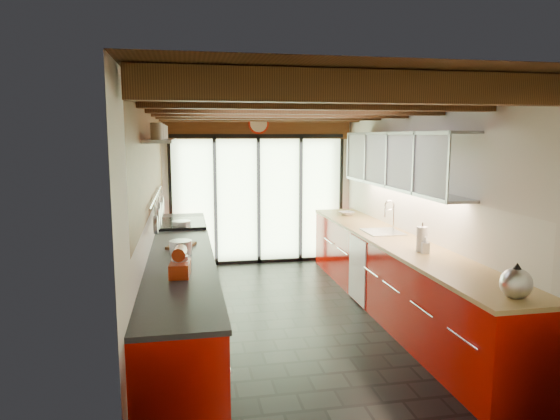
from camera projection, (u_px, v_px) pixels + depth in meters
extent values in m
plane|color=black|center=(292.00, 319.00, 5.93)|extent=(5.50, 5.50, 0.00)
plane|color=silver|center=(258.00, 187.00, 8.41)|extent=(3.20, 0.00, 3.20)
plane|color=silver|center=(387.00, 276.00, 3.06)|extent=(3.20, 0.00, 3.20)
plane|color=silver|center=(149.00, 215.00, 5.44)|extent=(0.00, 5.50, 5.50)
plane|color=silver|center=(422.00, 207.00, 6.03)|extent=(0.00, 5.50, 5.50)
plane|color=#472814|center=(293.00, 95.00, 5.54)|extent=(5.50, 5.50, 0.00)
cube|color=#593316|center=(363.00, 87.00, 3.37)|extent=(3.14, 0.14, 0.22)
cube|color=#593316|center=(326.00, 97.00, 4.25)|extent=(3.14, 0.14, 0.22)
cube|color=#593316|center=(302.00, 104.00, 5.12)|extent=(3.14, 0.14, 0.22)
cube|color=#593316|center=(285.00, 108.00, 6.00)|extent=(3.14, 0.14, 0.22)
cube|color=#593316|center=(272.00, 112.00, 6.87)|extent=(3.14, 0.14, 0.22)
cube|color=#593316|center=(262.00, 114.00, 7.75)|extent=(3.14, 0.14, 0.22)
cube|color=brown|center=(258.00, 124.00, 8.21)|extent=(3.14, 0.06, 0.50)
plane|color=brown|center=(151.00, 152.00, 5.54)|extent=(0.00, 4.90, 4.90)
plane|color=#C6EAAD|center=(258.00, 200.00, 8.42)|extent=(2.90, 0.00, 2.90)
cube|color=black|center=(171.00, 202.00, 8.14)|extent=(0.05, 0.04, 2.15)
cube|color=black|center=(341.00, 198.00, 8.68)|extent=(0.05, 0.04, 2.15)
cube|color=black|center=(259.00, 200.00, 8.38)|extent=(0.06, 0.05, 2.15)
cube|color=black|center=(258.00, 136.00, 8.22)|extent=(2.90, 0.05, 0.06)
cylinder|color=red|center=(258.00, 124.00, 8.17)|extent=(0.34, 0.04, 0.34)
cylinder|color=beige|center=(259.00, 124.00, 8.15)|extent=(0.28, 0.02, 0.28)
cube|color=#AD0B01|center=(182.00, 289.00, 5.63)|extent=(0.65, 5.00, 0.88)
cube|color=black|center=(181.00, 249.00, 5.56)|extent=(0.68, 5.00, 0.04)
cube|color=silver|center=(182.00, 258.00, 7.03)|extent=(0.66, 0.90, 0.90)
cube|color=black|center=(181.00, 224.00, 6.96)|extent=(0.65, 0.90, 0.06)
cube|color=#AD0B01|center=(394.00, 277.00, 6.10)|extent=(0.65, 5.00, 0.88)
cube|color=tan|center=(395.00, 240.00, 6.03)|extent=(0.68, 5.00, 0.04)
cube|color=white|center=(357.00, 270.00, 6.42)|extent=(0.02, 0.60, 0.84)
cube|color=silver|center=(383.00, 232.00, 6.41)|extent=(0.45, 0.52, 0.02)
cylinder|color=silver|center=(394.00, 218.00, 6.41)|extent=(0.02, 0.02, 0.34)
torus|color=silver|center=(390.00, 205.00, 6.38)|extent=(0.14, 0.02, 0.14)
plane|color=silver|center=(387.00, 160.00, 6.18)|extent=(0.00, 3.00, 3.00)
cube|color=#9EA0A5|center=(399.00, 187.00, 6.26)|extent=(0.34, 3.00, 0.03)
cube|color=#9EA0A5|center=(401.00, 133.00, 6.16)|extent=(0.34, 3.00, 0.03)
cylinder|color=silver|center=(156.00, 196.00, 5.72)|extent=(0.02, 2.20, 0.02)
cube|color=silver|center=(162.00, 141.00, 5.54)|extent=(0.28, 2.60, 0.03)
cylinder|color=silver|center=(156.00, 225.00, 4.88)|extent=(0.04, 0.18, 0.18)
cylinder|color=silver|center=(158.00, 219.00, 5.22)|extent=(0.04, 0.22, 0.22)
cylinder|color=silver|center=(159.00, 214.00, 5.56)|extent=(0.04, 0.26, 0.26)
cylinder|color=silver|center=(161.00, 209.00, 5.90)|extent=(0.04, 0.18, 0.18)
cylinder|color=silver|center=(162.00, 205.00, 6.24)|extent=(0.04, 0.22, 0.22)
cube|color=#B62E0E|center=(180.00, 269.00, 4.41)|extent=(0.20, 0.31, 0.13)
cylinder|color=#B62E0E|center=(180.00, 253.00, 4.37)|extent=(0.14, 0.20, 0.12)
cylinder|color=silver|center=(180.00, 263.00, 4.46)|extent=(0.16, 0.16, 0.13)
cylinder|color=silver|center=(181.00, 248.00, 5.22)|extent=(0.29, 0.29, 0.15)
cylinder|color=silver|center=(182.00, 224.00, 6.73)|extent=(0.31, 0.31, 0.10)
cube|color=brown|center=(181.00, 246.00, 5.58)|extent=(0.35, 0.40, 0.03)
sphere|color=silver|center=(516.00, 282.00, 3.82)|extent=(0.25, 0.25, 0.24)
cone|color=black|center=(517.00, 265.00, 3.80)|extent=(0.09, 0.09, 0.07)
cylinder|color=silver|center=(505.00, 276.00, 3.95)|extent=(0.03, 0.09, 0.05)
cylinder|color=white|center=(422.00, 240.00, 5.33)|extent=(0.15, 0.15, 0.27)
cylinder|color=silver|center=(423.00, 225.00, 5.31)|extent=(0.03, 0.03, 0.05)
imported|color=silver|center=(425.00, 245.00, 5.26)|extent=(0.09, 0.10, 0.18)
imported|color=silver|center=(347.00, 213.00, 7.81)|extent=(0.29, 0.29, 0.06)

